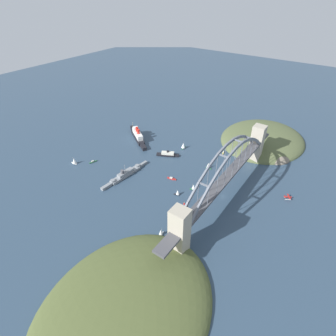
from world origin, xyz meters
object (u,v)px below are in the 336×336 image
at_px(harbor_arch_bridge, 226,177).
at_px(small_boat_5, 178,192).
at_px(seaplane_taxiing_near_bridge, 288,197).
at_px(small_boat_2, 208,165).
at_px(small_boat_4, 172,178).
at_px(small_boat_1, 223,152).
at_px(small_boat_6, 193,187).
at_px(small_boat_8, 161,232).
at_px(channel_marker_buoy, 184,203).
at_px(small_boat_0, 74,161).
at_px(harbor_ferry_steamer, 168,154).
at_px(small_boat_7, 183,145).
at_px(small_boat_3, 93,162).
at_px(ocean_liner, 138,136).
at_px(naval_cruiser, 125,174).

distance_m(harbor_arch_bridge, small_boat_5, 58.75).
xyz_separation_m(harbor_arch_bridge, seaplane_taxiing_near_bridge, (38.59, -62.03, -26.49)).
bearing_deg(small_boat_2, small_boat_4, 150.89).
distance_m(harbor_arch_bridge, small_boat_1, 100.63).
relative_size(harbor_arch_bridge, small_boat_5, 32.43).
xyz_separation_m(small_boat_6, small_boat_8, (-78.51, -9.83, -0.08)).
relative_size(small_boat_1, channel_marker_buoy, 3.67).
height_order(seaplane_taxiing_near_bridge, channel_marker_buoy, seaplane_taxiing_near_bridge).
distance_m(small_boat_6, channel_marker_buoy, 28.57).
distance_m(small_boat_0, small_boat_4, 136.33).
relative_size(harbor_ferry_steamer, small_boat_5, 4.00).
xyz_separation_m(seaplane_taxiing_near_bridge, small_boat_8, (-126.80, 87.05, 1.87)).
relative_size(small_boat_0, channel_marker_buoy, 3.74).
bearing_deg(harbor_ferry_steamer, small_boat_4, -139.37).
bearing_deg(channel_marker_buoy, small_boat_7, 33.13).
bearing_deg(channel_marker_buoy, harbor_ferry_steamer, 45.84).
bearing_deg(small_boat_6, harbor_ferry_steamer, 57.66).
relative_size(small_boat_0, small_boat_4, 0.86).
bearing_deg(small_boat_1, seaplane_taxiing_near_bridge, -114.95).
height_order(seaplane_taxiing_near_bridge, small_boat_5, small_boat_5).
height_order(small_boat_0, small_boat_3, small_boat_0).
distance_m(ocean_liner, small_boat_0, 106.40).
bearing_deg(small_boat_0, small_boat_3, -45.81).
bearing_deg(small_boat_0, small_boat_2, -58.02).
bearing_deg(small_boat_7, seaplane_taxiing_near_bridge, -99.15).
height_order(harbor_arch_bridge, ocean_liner, harbor_arch_bridge).
xyz_separation_m(small_boat_7, channel_marker_buoy, (-101.82, -66.45, -3.82)).
bearing_deg(ocean_liner, seaplane_taxiing_near_bridge, -92.14).
distance_m(small_boat_1, small_boat_8, 176.10).
bearing_deg(small_boat_6, small_boat_4, 86.56).
xyz_separation_m(naval_cruiser, small_boat_8, (-51.22, -94.88, 1.06)).
xyz_separation_m(small_boat_0, small_boat_2, (96.03, -153.82, -0.23)).
bearing_deg(small_boat_4, harbor_arch_bridge, -83.55).
relative_size(ocean_liner, small_boat_5, 8.84).
relative_size(small_boat_0, small_boat_5, 1.33).
bearing_deg(small_boat_4, naval_cruiser, 119.47).
xyz_separation_m(naval_cruiser, small_boat_7, (101.11, -23.44, 2.09)).
xyz_separation_m(harbor_ferry_steamer, small_boat_8, (-122.16, -78.77, 1.28)).
bearing_deg(small_boat_2, small_boat_6, -172.26).
height_order(small_boat_4, small_boat_6, small_boat_6).
height_order(small_boat_2, small_boat_5, small_boat_2).
xyz_separation_m(naval_cruiser, harbor_ferry_steamer, (70.95, -16.11, -0.22)).
xyz_separation_m(harbor_arch_bridge, small_boat_3, (-39.11, 177.82, -27.61)).
bearing_deg(small_boat_8, small_boat_0, 79.36).
distance_m(harbor_arch_bridge, small_boat_8, 94.94).
height_order(seaplane_taxiing_near_bridge, small_boat_4, seaplane_taxiing_near_bridge).
distance_m(seaplane_taxiing_near_bridge, small_boat_2, 103.65).
distance_m(harbor_ferry_steamer, small_boat_2, 62.51).
relative_size(harbor_ferry_steamer, small_boat_0, 3.01).
bearing_deg(small_boat_5, small_boat_7, 29.09).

